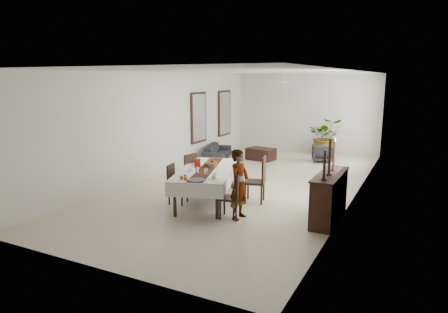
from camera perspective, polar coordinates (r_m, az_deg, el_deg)
floor at (r=11.74m, az=3.49°, el=-3.81°), size 6.00×12.00×0.00m
ceiling at (r=11.34m, az=3.69°, el=12.00°), size 6.00×12.00×0.02m
wall_back at (r=17.08m, az=11.63°, el=6.14°), size 6.00×0.02×3.20m
wall_front at (r=6.45m, az=-18.03°, el=-2.21°), size 6.00×0.02×3.20m
wall_left at (r=12.91m, az=-8.77°, el=4.67°), size 0.02×12.00×3.20m
wall_right at (r=10.62m, az=18.63°, el=2.84°), size 0.02×12.00×3.20m
dining_table_top at (r=9.87m, az=-2.48°, el=-2.00°), size 1.83×2.80×0.05m
table_leg_fl at (r=8.93m, az=-7.05°, el=-6.20°), size 0.10×0.10×0.76m
table_leg_fr at (r=8.72m, az=-0.98°, el=-6.54°), size 0.10×0.10×0.76m
table_leg_bl at (r=11.23m, az=-3.60°, el=-2.51°), size 0.10×0.10×0.76m
table_leg_br at (r=11.07m, az=1.22°, el=-2.70°), size 0.10×0.10×0.76m
tablecloth_top at (r=9.86m, az=-2.48°, el=-1.82°), size 2.07×3.05×0.01m
tablecloth_drape_left at (r=10.04m, az=-6.02°, el=-2.56°), size 0.87×2.66×0.32m
tablecloth_drape_right at (r=9.80m, az=1.16°, el=-2.84°), size 0.87×2.66×0.32m
tablecloth_drape_near at (r=8.59m, az=-4.31°, el=-4.90°), size 1.22×0.40×0.32m
tablecloth_drape_far at (r=11.23m, az=-1.08°, el=-1.03°), size 1.22×0.40×0.32m
table_runner at (r=9.86m, az=-2.48°, el=-1.77°), size 1.19×2.69×0.00m
red_pitcher at (r=10.05m, az=-3.82°, el=-0.92°), size 0.20×0.20×0.22m
pitcher_handle at (r=10.07m, az=-4.33°, el=-0.90°), size 0.13×0.06×0.13m
wine_glass_near at (r=9.15m, az=-2.56°, el=-2.23°), size 0.08×0.08×0.18m
wine_glass_mid at (r=9.30m, az=-3.87°, el=-2.02°), size 0.08×0.08×0.18m
wine_glass_far at (r=9.88m, az=-2.12°, el=-1.21°), size 0.08×0.08×0.18m
teacup_right at (r=9.17m, az=-1.30°, el=-2.55°), size 0.10×0.10×0.06m
saucer_right at (r=9.18m, az=-1.30°, el=-2.71°), size 0.16×0.16×0.01m
teacup_left at (r=9.56m, az=-4.84°, el=-2.02°), size 0.10×0.10×0.06m
saucer_left at (r=9.57m, az=-4.84°, el=-2.17°), size 0.16×0.16×0.01m
plate_near_right at (r=8.87m, az=-1.46°, el=-3.21°), size 0.26×0.26×0.02m
bread_near_right at (r=8.86m, az=-1.46°, el=-3.02°), size 0.10×0.10×0.10m
plate_near_left at (r=9.16m, az=-5.48°, el=-2.78°), size 0.26×0.26×0.02m
plate_far_left at (r=10.50m, az=-3.69°, el=-0.95°), size 0.26×0.26×0.02m
serving_tray at (r=8.78m, az=-3.95°, el=-3.35°), size 0.39×0.39×0.02m
jam_jar_a at (r=8.80m, az=-5.51°, el=-3.15°), size 0.07×0.07×0.08m
jam_jar_b at (r=8.89m, az=-6.08°, el=-3.02°), size 0.07×0.07×0.08m
jam_jar_c at (r=8.97m, az=-5.57°, el=-2.87°), size 0.07×0.07×0.08m
fruit_basket at (r=10.10m, az=-1.88°, el=-1.16°), size 0.32×0.32×0.11m
fruit_red at (r=10.10m, az=-1.68°, el=-0.69°), size 0.10×0.10×0.10m
fruit_green at (r=10.12m, az=-2.09°, el=-0.66°), size 0.09×0.09×0.09m
chair_right_near_seat at (r=8.75m, az=0.88°, el=-5.96°), size 0.51×0.51×0.05m
chair_right_near_leg_fl at (r=8.62m, az=1.74°, el=-7.91°), size 0.05×0.05×0.43m
chair_right_near_leg_fr at (r=8.95m, az=2.28°, el=-7.19°), size 0.05×0.05×0.43m
chair_right_near_leg_bl at (r=8.71m, az=-0.56°, el=-7.71°), size 0.05×0.05×0.43m
chair_right_near_leg_br at (r=9.03m, az=0.06°, el=-7.01°), size 0.05×0.05×0.43m
chair_right_near_back at (r=8.62m, az=2.17°, el=-4.17°), size 0.13×0.43×0.55m
chair_right_far_seat at (r=9.88m, az=4.41°, el=-3.66°), size 0.58×0.58×0.06m
chair_right_far_leg_fl at (r=9.74m, az=5.36°, el=-5.54°), size 0.06×0.06×0.48m
chair_right_far_leg_fr at (r=10.11m, az=5.68°, el=-4.91°), size 0.06×0.06×0.48m
chair_right_far_leg_bl at (r=9.80m, az=3.04°, el=-5.40°), size 0.06×0.06×0.48m
chair_right_far_leg_br at (r=10.17m, az=3.46°, el=-4.78°), size 0.06×0.06×0.48m
chair_right_far_back at (r=9.77m, az=5.72°, el=-1.85°), size 0.15×0.48×0.62m
chair_left_near_seat at (r=9.83m, az=-6.57°, el=-4.25°), size 0.47×0.47×0.05m
chair_left_near_leg_fl at (r=10.11m, az=-7.03°, el=-5.17°), size 0.05×0.05×0.41m
chair_left_near_leg_fr at (r=9.82m, az=-7.85°, el=-5.69°), size 0.05×0.05×0.41m
chair_left_near_leg_bl at (r=9.98m, az=-5.26°, el=-5.35°), size 0.05×0.05×0.41m
chair_left_near_leg_br at (r=9.68m, az=-6.04°, el=-5.88°), size 0.05×0.05×0.41m
chair_left_near_back at (r=9.84m, az=-7.60°, el=-2.58°), size 0.10×0.41×0.52m
chair_left_far_seat at (r=10.50m, az=-3.98°, el=-2.97°), size 0.56×0.56×0.05m
chair_left_far_leg_fl at (r=10.81m, az=-3.93°, el=-3.91°), size 0.06×0.06×0.45m
chair_left_far_leg_fr at (r=10.57m, az=-5.38°, el=-4.29°), size 0.06×0.06×0.45m
chair_left_far_leg_bl at (r=10.56m, az=-2.53°, el=-4.27°), size 0.06×0.06×0.45m
chair_left_far_leg_br at (r=10.31m, az=-3.99°, el=-4.67°), size 0.06×0.06×0.45m
chair_left_far_back at (r=10.57m, az=-4.77°, el=-1.16°), size 0.16×0.45×0.58m
woman at (r=8.66m, az=2.18°, el=-4.00°), size 0.43×0.59×1.53m
sideboard_body at (r=8.89m, az=14.79°, el=-5.74°), size 0.45×1.68×1.01m
sideboard_top at (r=8.75m, az=14.96°, el=-2.48°), size 0.49×1.75×0.03m
candlestick_near_base at (r=8.16m, az=14.06°, el=-3.17°), size 0.11×0.11×0.03m
candlestick_near_shaft at (r=8.09m, az=14.16°, el=-1.14°), size 0.06×0.06×0.56m
candlestick_near_candle at (r=8.03m, az=14.27°, el=1.13°), size 0.04×0.04×0.09m
candlestick_mid_base at (r=8.58m, az=14.73°, el=-2.50°), size 0.11×0.11×0.03m
candlestick_mid_shaft at (r=8.50m, az=14.86°, el=-0.01°), size 0.06×0.06×0.73m
candlestick_mid_candle at (r=8.44m, az=15.00°, el=2.72°), size 0.04×0.04×0.09m
candlestick_far_base at (r=9.01m, az=15.34°, el=-1.89°), size 0.11×0.11×0.03m
candlestick_far_shaft at (r=8.95m, az=15.45°, el=0.14°), size 0.06×0.06×0.62m
candlestick_far_candle at (r=8.89m, az=15.57°, el=2.37°), size 0.04×0.04×0.09m
sofa at (r=15.19m, az=-0.88°, el=0.70°), size 1.21×1.99×0.54m
armchair at (r=15.08m, az=13.84°, el=0.47°), size 0.88×0.90×0.63m
coffee_table at (r=15.06m, az=5.29°, el=0.37°), size 1.08×0.80×0.44m
potted_plant at (r=16.44m, az=14.35°, el=2.81°), size 1.59×1.46×1.48m
mirror_frame_near at (r=14.72m, az=-3.65°, el=5.57°), size 0.06×1.05×1.85m
mirror_glass_near at (r=14.70m, az=-3.53°, el=5.56°), size 0.01×0.90×1.70m
mirror_frame_far at (r=16.56m, az=0.06°, el=6.21°), size 0.06×1.05×1.85m
mirror_glass_far at (r=16.54m, az=0.17°, el=6.21°), size 0.01×0.90×1.70m
fan_rod at (r=14.15m, az=8.58°, el=11.33°), size 0.04×0.04×0.20m
fan_hub at (r=14.15m, az=8.55°, el=10.52°), size 0.16×0.16×0.08m
fan_blade_n at (r=14.48m, az=9.00°, el=10.52°), size 0.10×0.55×0.01m
fan_blade_s at (r=13.82m, az=8.09°, el=10.52°), size 0.10×0.55×0.01m
fan_blade_e at (r=14.04m, az=9.93°, el=10.47°), size 0.55×0.10×0.01m
fan_blade_w at (r=14.26m, az=7.20°, el=10.56°), size 0.55×0.10×0.01m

